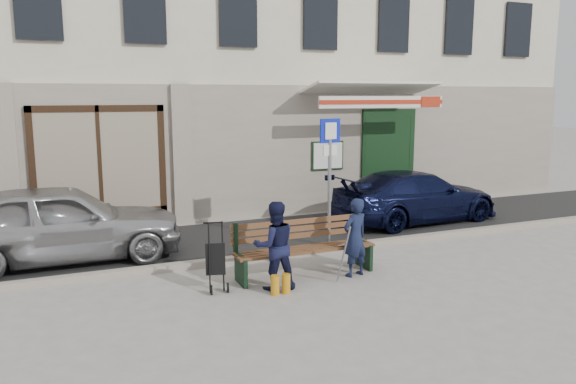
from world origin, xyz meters
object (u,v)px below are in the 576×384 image
car_silver (60,223)px  woman (275,246)px  car_navy (416,196)px  stroller (216,261)px  man (355,237)px  bench (302,249)px  parking_sign (330,162)px

car_silver → woman: 4.10m
car_navy → woman: bearing=117.8°
stroller → man: bearing=8.0°
bench → car_navy: bearing=32.6°
parking_sign → man: bearing=-114.0°
car_silver → parking_sign: 5.07m
car_navy → parking_sign: parking_sign is taller
car_silver → bench: size_ratio=1.76×
woman → car_silver: bearing=-37.8°
bench → woman: bearing=-147.8°
parking_sign → woman: (-1.91, -1.90, -0.98)m
stroller → woman: bearing=-6.5°
car_navy → woman: (-4.79, -3.05, 0.08)m
car_navy → bench: car_navy is taller
bench → man: (0.80, -0.34, 0.20)m
parking_sign → woman: parking_sign is taller
car_silver → bench: 4.37m
bench → stroller: 1.51m
parking_sign → bench: (-1.26, -1.49, -1.21)m
bench → man: size_ratio=1.84×
man → parking_sign: bearing=-118.7°
car_silver → stroller: (2.14, -2.49, -0.26)m
stroller → parking_sign: bearing=43.9°
car_silver → bench: bearing=-123.1°
car_silver → car_navy: size_ratio=1.01×
car_navy → parking_sign: bearing=107.1°
car_navy → man: bearing=127.1°
car_silver → bench: (3.65, -2.39, -0.26)m
parking_sign → woman: 2.87m
stroller → car_silver: bearing=144.8°
car_silver → woman: car_silver is taller
car_navy → stroller: bearing=111.2°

